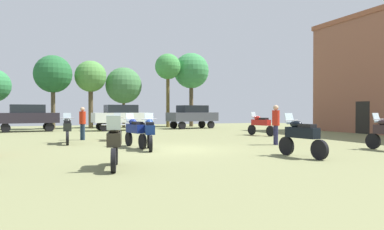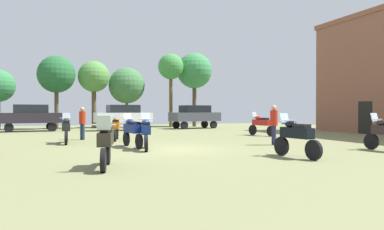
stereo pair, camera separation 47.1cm
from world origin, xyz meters
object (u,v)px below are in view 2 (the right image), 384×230
(tree_3, at_px, (94,77))
(person_1, at_px, (274,121))
(motorcycle_8, at_px, (106,142))
(tree_2, at_px, (194,71))
(car_1, at_px, (195,115))
(tree_5, at_px, (56,75))
(tree_6, at_px, (171,68))
(motorcycle_5, at_px, (132,130))
(motorcycle_1, at_px, (66,129))
(person_2, at_px, (82,121))
(motorcycle_4, at_px, (116,127))
(car_2, at_px, (123,115))
(tree_4, at_px, (127,86))
(motorcycle_10, at_px, (146,132))
(motorcycle_2, at_px, (296,136))
(motorcycle_11, at_px, (261,124))
(car_3, at_px, (31,116))

(tree_3, bearing_deg, person_1, -71.58)
(motorcycle_8, height_order, tree_2, tree_2)
(car_1, bearing_deg, tree_3, 56.90)
(tree_2, height_order, tree_5, tree_2)
(tree_3, xyz_separation_m, tree_6, (6.91, -0.40, 1.06))
(motorcycle_8, bearing_deg, motorcycle_5, -96.29)
(motorcycle_1, height_order, person_1, person_1)
(motorcycle_5, distance_m, person_2, 5.18)
(motorcycle_5, distance_m, tree_2, 21.03)
(motorcycle_4, bearing_deg, tree_5, 114.86)
(tree_3, bearing_deg, tree_6, -3.35)
(car_1, height_order, tree_2, tree_2)
(motorcycle_5, relative_size, car_2, 0.50)
(motorcycle_8, bearing_deg, car_1, -105.03)
(tree_4, bearing_deg, motorcycle_8, -101.17)
(motorcycle_10, bearing_deg, tree_5, 112.29)
(motorcycle_2, distance_m, car_1, 20.11)
(motorcycle_4, height_order, tree_3, tree_3)
(motorcycle_11, height_order, tree_4, tree_4)
(motorcycle_5, relative_size, tree_6, 0.32)
(tree_2, distance_m, tree_5, 12.68)
(car_1, bearing_deg, tree_2, -30.38)
(motorcycle_8, relative_size, motorcycle_10, 0.99)
(tree_5, bearing_deg, tree_2, 4.24)
(motorcycle_4, bearing_deg, tree_2, 68.03)
(car_1, relative_size, tree_3, 0.77)
(person_1, xyz_separation_m, tree_5, (-9.40, 18.39, 3.47))
(person_2, bearing_deg, car_2, -55.40)
(person_1, xyz_separation_m, tree_2, (3.22, 19.33, 4.30))
(motorcycle_4, bearing_deg, car_1, 63.77)
(car_3, distance_m, person_1, 19.14)
(motorcycle_5, height_order, car_3, car_3)
(motorcycle_1, xyz_separation_m, person_2, (0.86, 2.03, 0.31))
(tree_6, bearing_deg, tree_4, 166.03)
(motorcycle_11, xyz_separation_m, tree_3, (-8.99, 13.26, 3.74))
(tree_3, bearing_deg, tree_4, 10.88)
(motorcycle_11, bearing_deg, tree_6, 85.22)
(motorcycle_1, relative_size, motorcycle_10, 0.99)
(motorcycle_4, relative_size, tree_5, 0.36)
(car_2, height_order, tree_3, tree_3)
(motorcycle_2, distance_m, tree_4, 23.95)
(car_1, bearing_deg, person_1, 162.14)
(car_1, distance_m, person_2, 13.82)
(motorcycle_8, bearing_deg, motorcycle_10, -104.39)
(motorcycle_2, bearing_deg, tree_6, 75.49)
(motorcycle_11, bearing_deg, tree_2, 73.77)
(car_2, bearing_deg, tree_5, 47.91)
(tree_4, bearing_deg, motorcycle_4, -101.99)
(motorcycle_10, height_order, tree_5, tree_5)
(tree_2, bearing_deg, tree_4, 178.21)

